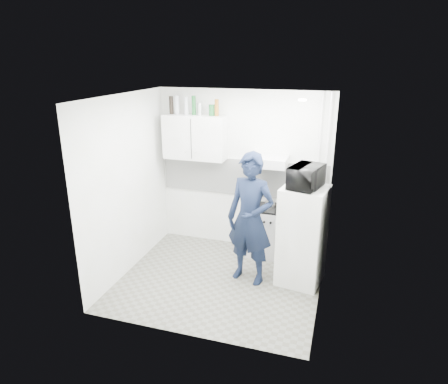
% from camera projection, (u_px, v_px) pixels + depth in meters
% --- Properties ---
extents(floor, '(2.80, 2.80, 0.00)m').
position_uv_depth(floor, '(220.00, 280.00, 5.77)').
color(floor, '#535247').
rests_on(floor, ground).
extents(ceiling, '(2.80, 2.80, 0.00)m').
position_uv_depth(ceiling, '(219.00, 97.00, 4.93)').
color(ceiling, white).
rests_on(ceiling, wall_back).
extents(wall_back, '(2.80, 0.00, 2.80)m').
position_uv_depth(wall_back, '(243.00, 171.00, 6.48)').
color(wall_back, white).
rests_on(wall_back, floor).
extents(wall_left, '(0.00, 2.60, 2.60)m').
position_uv_depth(wall_left, '(127.00, 186.00, 5.74)').
color(wall_left, white).
rests_on(wall_left, floor).
extents(wall_right, '(0.00, 2.60, 2.60)m').
position_uv_depth(wall_right, '(326.00, 207.00, 4.96)').
color(wall_right, white).
rests_on(wall_right, floor).
extents(person, '(0.77, 0.59, 1.88)m').
position_uv_depth(person, '(250.00, 219.00, 5.51)').
color(person, black).
rests_on(person, floor).
extents(stove, '(0.49, 0.49, 0.79)m').
position_uv_depth(stove, '(264.00, 231.00, 6.43)').
color(stove, silver).
rests_on(stove, floor).
extents(fridge, '(0.67, 0.67, 1.42)m').
position_uv_depth(fridge, '(302.00, 236.00, 5.54)').
color(fridge, white).
rests_on(fridge, floor).
extents(stove_top, '(0.47, 0.47, 0.03)m').
position_uv_depth(stove_top, '(265.00, 208.00, 6.30)').
color(stove_top, black).
rests_on(stove_top, stove).
extents(saucepan, '(0.16, 0.16, 0.09)m').
position_uv_depth(saucepan, '(270.00, 204.00, 6.29)').
color(saucepan, silver).
rests_on(saucepan, stove_top).
extents(microwave, '(0.61, 0.48, 0.30)m').
position_uv_depth(microwave, '(306.00, 177.00, 5.26)').
color(microwave, black).
rests_on(microwave, fridge).
extents(bottle_a, '(0.06, 0.06, 0.28)m').
position_uv_depth(bottle_a, '(171.00, 105.00, 6.31)').
color(bottle_a, black).
rests_on(bottle_a, upper_cabinet).
extents(bottle_b, '(0.08, 0.08, 0.29)m').
position_uv_depth(bottle_b, '(177.00, 105.00, 6.28)').
color(bottle_b, '#B2B7BC').
rests_on(bottle_b, upper_cabinet).
extents(bottle_c, '(0.07, 0.07, 0.28)m').
position_uv_depth(bottle_c, '(186.00, 106.00, 6.24)').
color(bottle_c, '#B2B7BC').
rests_on(bottle_c, upper_cabinet).
extents(bottle_d, '(0.07, 0.07, 0.30)m').
position_uv_depth(bottle_d, '(194.00, 105.00, 6.20)').
color(bottle_d, '#144C1E').
rests_on(bottle_d, upper_cabinet).
extents(canister_a, '(0.07, 0.07, 0.19)m').
position_uv_depth(canister_a, '(200.00, 109.00, 6.19)').
color(canister_a, silver).
rests_on(canister_a, upper_cabinet).
extents(canister_b, '(0.09, 0.09, 0.17)m').
position_uv_depth(canister_b, '(212.00, 110.00, 6.13)').
color(canister_b, '#144C1E').
rests_on(canister_b, upper_cabinet).
extents(bottle_e, '(0.06, 0.06, 0.25)m').
position_uv_depth(bottle_e, '(217.00, 108.00, 6.10)').
color(bottle_e, brown).
rests_on(bottle_e, upper_cabinet).
extents(upper_cabinet, '(1.00, 0.35, 0.70)m').
position_uv_depth(upper_cabinet, '(195.00, 137.00, 6.36)').
color(upper_cabinet, white).
rests_on(upper_cabinet, wall_back).
extents(range_hood, '(0.60, 0.50, 0.14)m').
position_uv_depth(range_hood, '(268.00, 161.00, 6.04)').
color(range_hood, silver).
rests_on(range_hood, wall_back).
extents(backsplash, '(2.74, 0.03, 0.60)m').
position_uv_depth(backsplash, '(243.00, 177.00, 6.50)').
color(backsplash, white).
rests_on(backsplash, wall_back).
extents(pipe_a, '(0.05, 0.05, 2.60)m').
position_uv_depth(pipe_a, '(325.00, 180.00, 6.05)').
color(pipe_a, silver).
rests_on(pipe_a, floor).
extents(pipe_b, '(0.04, 0.04, 2.60)m').
position_uv_depth(pipe_b, '(316.00, 179.00, 6.08)').
color(pipe_b, silver).
rests_on(pipe_b, floor).
extents(ceiling_spot_fixture, '(0.10, 0.10, 0.02)m').
position_uv_depth(ceiling_spot_fixture, '(302.00, 100.00, 4.84)').
color(ceiling_spot_fixture, white).
rests_on(ceiling_spot_fixture, ceiling).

